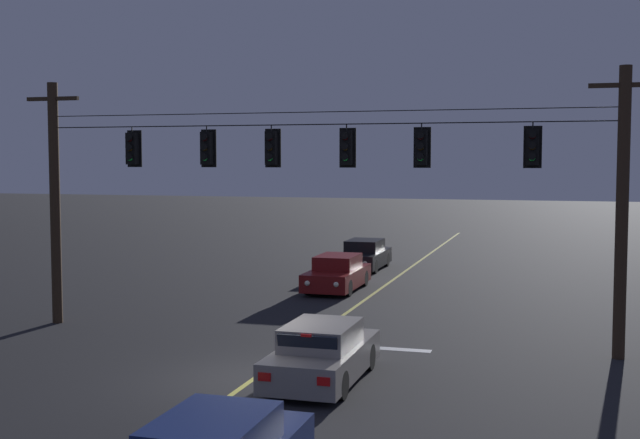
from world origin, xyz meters
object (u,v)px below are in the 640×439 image
traffic_light_right_inner (346,148)px  car_oncoming_lead (337,274)px  traffic_light_rightmost (421,147)px  traffic_light_centre (271,148)px  traffic_light_leftmost (132,148)px  car_oncoming_trailing (364,255)px  car_waiting_near_lane (322,354)px  traffic_light_far_right (532,147)px  traffic_light_left_inner (207,148)px

traffic_light_right_inner → car_oncoming_lead: traffic_light_right_inner is taller
traffic_light_right_inner → traffic_light_rightmost: bearing=0.0°
traffic_light_centre → traffic_light_leftmost: bearing=180.0°
traffic_light_right_inner → traffic_light_rightmost: same height
car_oncoming_trailing → car_oncoming_lead: bearing=-86.3°
car_waiting_near_lane → car_oncoming_lead: same height
car_waiting_near_lane → traffic_light_leftmost: bearing=149.4°
traffic_light_rightmost → car_oncoming_lead: traffic_light_rightmost is taller
traffic_light_leftmost → traffic_light_far_right: (11.78, 0.00, 0.00)m
traffic_light_leftmost → traffic_light_far_right: same height
traffic_light_far_right → car_waiting_near_lane: traffic_light_far_right is taller
traffic_light_right_inner → traffic_light_far_right: (5.06, 0.00, 0.00)m
traffic_light_leftmost → car_waiting_near_lane: (7.26, -4.30, -4.86)m
traffic_light_right_inner → car_oncoming_trailing: bearing=101.4°
traffic_light_left_inner → car_oncoming_trailing: bearing=85.6°
car_waiting_near_lane → car_oncoming_trailing: size_ratio=0.98×
traffic_light_right_inner → traffic_light_rightmost: 2.12m
car_waiting_near_lane → car_oncoming_trailing: bearing=100.5°
car_waiting_near_lane → car_oncoming_lead: size_ratio=0.98×
traffic_light_rightmost → traffic_light_far_right: same height
traffic_light_leftmost → car_oncoming_lead: bearing=65.4°
traffic_light_right_inner → car_waiting_near_lane: 6.51m
traffic_light_leftmost → traffic_light_centre: bearing=0.0°
traffic_light_right_inner → car_oncoming_trailing: size_ratio=0.28×
car_oncoming_lead → car_oncoming_trailing: size_ratio=1.00×
traffic_light_leftmost → car_oncoming_trailing: bearing=76.6°
traffic_light_leftmost → traffic_light_centre: (4.48, 0.00, 0.00)m
traffic_light_far_right → car_waiting_near_lane: (-4.52, -4.30, -4.86)m
traffic_light_leftmost → traffic_light_left_inner: bearing=0.0°
traffic_light_centre → traffic_light_right_inner: size_ratio=1.00×
car_oncoming_lead → traffic_light_leftmost: bearing=-114.6°
traffic_light_rightmost → car_waiting_near_lane: traffic_light_rightmost is taller
traffic_light_centre → traffic_light_rightmost: size_ratio=1.00×
car_oncoming_lead → traffic_light_rightmost: bearing=-61.7°
traffic_light_right_inner → traffic_light_far_right: size_ratio=1.00×
traffic_light_far_right → car_oncoming_lead: bearing=131.1°
traffic_light_leftmost → traffic_light_right_inner: bearing=0.0°
car_oncoming_lead → traffic_light_far_right: bearing=-48.9°
traffic_light_centre → traffic_light_far_right: bearing=0.0°
traffic_light_left_inner → car_oncoming_trailing: traffic_light_left_inner is taller
traffic_light_right_inner → car_waiting_near_lane: bearing=-82.8°
car_oncoming_trailing → traffic_light_left_inner: bearing=-94.4°
car_waiting_near_lane → car_oncoming_trailing: 19.90m
traffic_light_leftmost → traffic_light_left_inner: size_ratio=1.00×
traffic_light_leftmost → car_oncoming_lead: traffic_light_leftmost is taller
traffic_light_far_right → car_oncoming_lead: (-7.72, 8.86, -4.86)m
traffic_light_left_inner → traffic_light_right_inner: size_ratio=1.00×
traffic_light_left_inner → traffic_light_right_inner: 4.26m
traffic_light_centre → traffic_light_rightmost: 4.35m
car_oncoming_trailing → traffic_light_far_right: bearing=-62.0°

